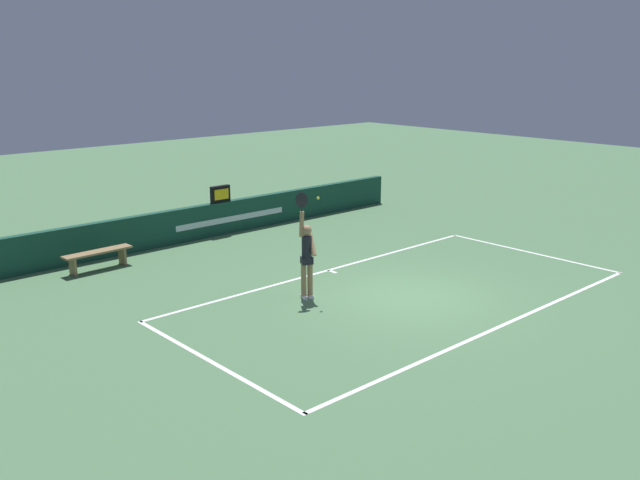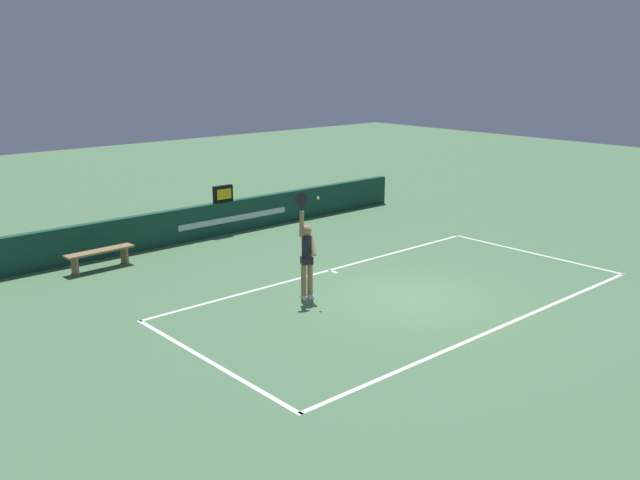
{
  "view_description": "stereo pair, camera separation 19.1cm",
  "coord_description": "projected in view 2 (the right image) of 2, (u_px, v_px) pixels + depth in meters",
  "views": [
    {
      "loc": [
        -11.38,
        -9.46,
        5.21
      ],
      "look_at": [
        -1.51,
        1.37,
        1.32
      ],
      "focal_mm": 39.0,
      "sensor_mm": 36.0,
      "label": 1
    },
    {
      "loc": [
        -11.24,
        -9.59,
        5.21
      ],
      "look_at": [
        -1.51,
        1.37,
        1.32
      ],
      "focal_mm": 39.0,
      "sensor_mm": 36.0,
      "label": 2
    }
  ],
  "objects": [
    {
      "name": "ground_plane",
      "position": [
        411.0,
        298.0,
        15.48
      ],
      "size": [
        60.0,
        60.0,
        0.0
      ],
      "primitive_type": "plane",
      "color": "#4A744B"
    },
    {
      "name": "court_lines",
      "position": [
        404.0,
        295.0,
        15.64
      ],
      "size": [
        10.52,
        5.15,
        0.0
      ],
      "color": "white",
      "rests_on": "ground"
    },
    {
      "name": "back_wall",
      "position": [
        220.0,
        218.0,
        20.84
      ],
      "size": [
        14.15,
        0.24,
        0.98
      ],
      "color": "#144131",
      "rests_on": "ground"
    },
    {
      "name": "speed_display",
      "position": [
        223.0,
        194.0,
        20.73
      ],
      "size": [
        0.64,
        0.15,
        0.5
      ],
      "color": "black",
      "rests_on": "back_wall"
    },
    {
      "name": "tennis_player",
      "position": [
        307.0,
        255.0,
        15.2
      ],
      "size": [
        0.46,
        0.44,
        2.42
      ],
      "color": "#9E7953",
      "rests_on": "ground"
    },
    {
      "name": "tennis_ball",
      "position": [
        318.0,
        198.0,
        14.84
      ],
      "size": [
        0.06,
        0.06,
        0.06
      ],
      "color": "#CADE38"
    },
    {
      "name": "courtside_bench_near",
      "position": [
        100.0,
        254.0,
        17.47
      ],
      "size": [
        1.78,
        0.43,
        0.49
      ],
      "color": "olive",
      "rests_on": "ground"
    }
  ]
}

